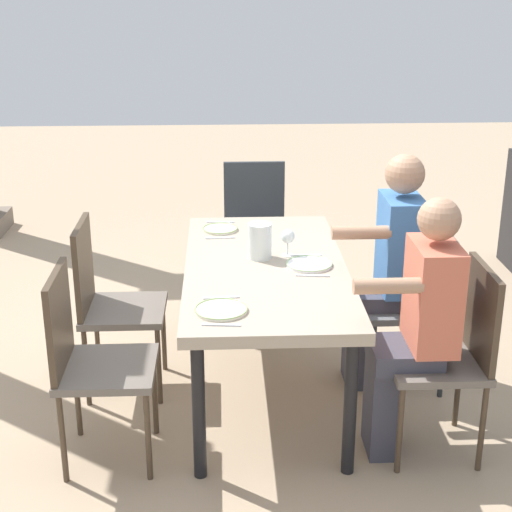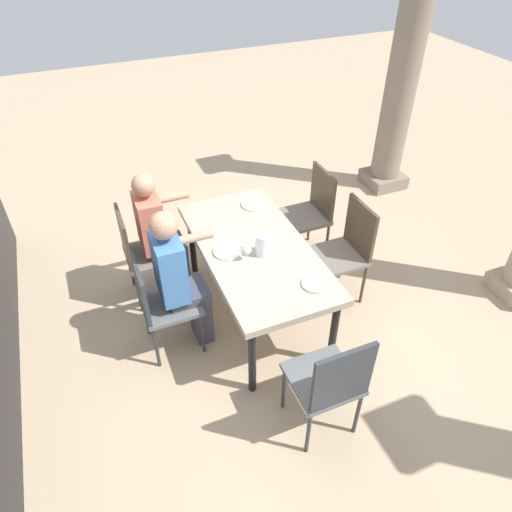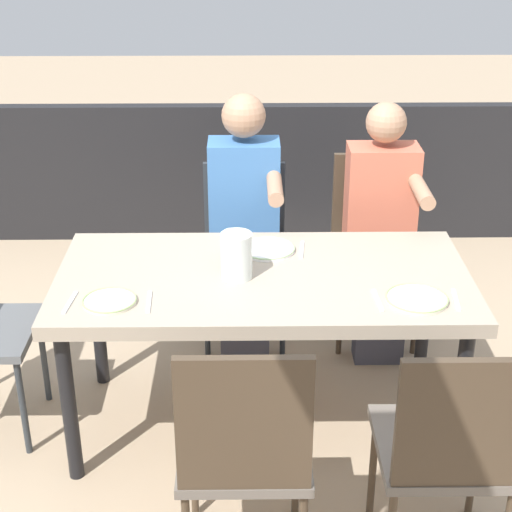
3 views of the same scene
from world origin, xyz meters
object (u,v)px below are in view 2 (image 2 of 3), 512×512
plate_1 (228,251)px  stone_column_near (404,69)px  wine_glass_1 (247,250)px  chair_west_north (311,209)px  chair_mid_south (160,301)px  chair_west_south (141,250)px  diner_woman_green (159,233)px  dining_table (255,253)px  chair_mid_north (347,247)px  chair_head_east (330,381)px  diner_man_white (179,277)px  plate_0 (254,204)px  water_pitcher (263,245)px  plate_2 (315,284)px

plate_1 → stone_column_near: bearing=119.0°
wine_glass_1 → chair_west_north: bearing=126.8°
chair_mid_south → chair_west_south: bearing=-179.7°
chair_west_south → plate_1: 0.86m
diner_woman_green → plate_1: (0.57, 0.43, 0.08)m
dining_table → wine_glass_1: wine_glass_1 is taller
chair_west_south → chair_mid_north: size_ratio=0.98×
chair_west_north → chair_mid_north: chair_mid_north is taller
plate_1 → wine_glass_1: bearing=32.3°
chair_west_south → stone_column_near: bearing=105.3°
dining_table → chair_head_east: chair_head_east is taller
chair_mid_south → diner_man_white: (-0.00, 0.18, 0.18)m
chair_west_north → chair_mid_north: bearing=0.2°
diner_woman_green → stone_column_near: (-0.88, 3.05, 0.78)m
chair_west_north → plate_0: (0.01, -0.61, 0.21)m
chair_head_east → chair_mid_south: bearing=-144.8°
diner_man_white → wine_glass_1: diner_man_white is taller
chair_mid_south → chair_head_east: 1.46m
stone_column_near → chair_mid_north: bearing=-44.9°
chair_mid_north → chair_mid_south: 1.68m
diner_woman_green → diner_man_white: bearing=-0.1°
chair_mid_north → diner_woman_green: diner_woman_green is taller
plate_1 → diner_woman_green: bearing=-142.8°
diner_woman_green → water_pitcher: diner_woman_green is taller
chair_mid_north → diner_woman_green: (-0.67, -1.50, 0.13)m
chair_head_east → plate_0: chair_head_east is taller
dining_table → chair_west_north: 1.04m
chair_west_south → wine_glass_1: 1.06m
chair_west_north → chair_west_south: size_ratio=1.01×
chair_mid_north → stone_column_near: stone_column_near is taller
diner_woman_green → wine_glass_1: diner_woman_green is taller
chair_west_north → diner_man_white: diner_man_white is taller
chair_mid_north → chair_mid_south: bearing=-90.0°
dining_table → chair_mid_south: size_ratio=1.89×
dining_table → diner_woman_green: (-0.59, -0.66, -0.00)m
stone_column_near → plate_0: (0.89, -2.16, -0.70)m
stone_column_near → plate_2: (2.06, -2.16, -0.70)m
chair_head_east → plate_1: chair_head_east is taller
stone_column_near → plate_1: (1.45, -2.62, -0.70)m
wine_glass_1 → plate_2: 0.59m
chair_west_north → chair_mid_south: size_ratio=1.06×
diner_man_white → plate_1: diner_man_white is taller
plate_0 → plate_1: bearing=-39.4°
diner_man_white → wine_glass_1: bearing=83.4°
chair_west_south → water_pitcher: 1.15m
chair_mid_south → chair_head_east: bearing=35.2°
chair_west_north → plate_0: size_ratio=3.92×
chair_west_south → chair_mid_north: bearing=68.4°
chair_mid_north → chair_head_east: chair_head_east is taller
chair_west_south → chair_head_east: 2.04m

